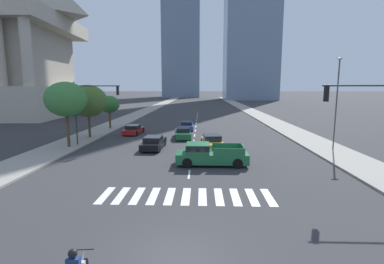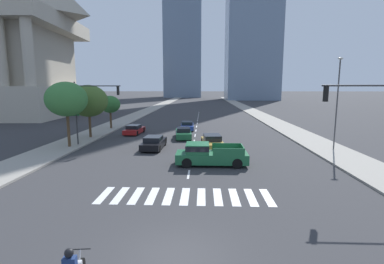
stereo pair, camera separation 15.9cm
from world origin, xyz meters
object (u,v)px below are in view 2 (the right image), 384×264
object	(u,v)px
sedan_green_4	(183,133)
street_lamp_east	(337,98)
street_tree_nearest	(66,99)
street_tree_second	(89,101)
traffic_signal_far	(92,102)
sedan_black_0	(154,143)
pickup_truck	(208,155)
street_tree_third	(110,104)
sedan_gold_1	(212,142)
sedan_red_3	(134,130)
sedan_blue_2	(187,126)
traffic_signal_near	(370,114)

from	to	relation	value
sedan_green_4	street_lamp_east	bearing A→B (deg)	-118.52
street_tree_nearest	street_tree_second	world-z (taller)	street_tree_nearest
sedan_green_4	traffic_signal_far	xyz separation A→B (m)	(-8.77, -4.90, 3.87)
sedan_black_0	street_lamp_east	bearing A→B (deg)	-88.68
pickup_truck	traffic_signal_far	xyz separation A→B (m)	(-11.48, 6.72, 3.65)
street_tree_third	street_lamp_east	bearing A→B (deg)	-27.32
sedan_black_0	sedan_gold_1	distance (m)	5.72
sedan_gold_1	sedan_red_3	distance (m)	12.73
street_tree_third	sedan_gold_1	bearing A→B (deg)	-41.44
sedan_red_3	traffic_signal_far	xyz separation A→B (m)	(-2.30, -7.64, 3.91)
sedan_green_4	street_tree_nearest	world-z (taller)	street_tree_nearest
sedan_blue_2	traffic_signal_near	distance (m)	26.09
street_lamp_east	street_tree_nearest	distance (m)	25.43
pickup_truck	street_lamp_east	bearing A→B (deg)	-155.31
traffic_signal_near	street_tree_second	size ratio (longest dim) A/B	1.04
sedan_gold_1	traffic_signal_near	distance (m)	14.44
sedan_gold_1	traffic_signal_far	xyz separation A→B (m)	(-12.01, 0.60, 3.86)
sedan_red_3	sedan_green_4	xyz separation A→B (m)	(6.48, -2.74, 0.04)
traffic_signal_far	pickup_truck	bearing A→B (deg)	-30.35
pickup_truck	street_tree_nearest	size ratio (longest dim) A/B	0.87
traffic_signal_near	street_tree_nearest	xyz separation A→B (m)	(-22.63, 10.54, 0.34)
sedan_blue_2	sedan_red_3	xyz separation A→B (m)	(-6.57, -3.78, -0.02)
pickup_truck	traffic_signal_near	xyz separation A→B (m)	(9.10, -4.85, 3.62)
traffic_signal_far	street_tree_nearest	xyz separation A→B (m)	(-2.06, -1.04, 0.31)
pickup_truck	street_tree_third	bearing A→B (deg)	-53.63
sedan_gold_1	sedan_green_4	size ratio (longest dim) A/B	1.02
sedan_blue_2	traffic_signal_far	world-z (taller)	traffic_signal_far
sedan_black_0	street_lamp_east	world-z (taller)	street_lamp_east
traffic_signal_near	pickup_truck	bearing A→B (deg)	-28.07
sedan_blue_2	street_tree_third	size ratio (longest dim) A/B	0.99
sedan_blue_2	sedan_green_4	xyz separation A→B (m)	(-0.09, -6.52, 0.03)
pickup_truck	sedan_black_0	distance (m)	7.69
sedan_blue_2	street_tree_nearest	xyz separation A→B (m)	(-10.93, -12.46, 4.21)
traffic_signal_near	street_tree_third	bearing A→B (deg)	-45.94
traffic_signal_near	street_lamp_east	world-z (taller)	street_lamp_east
sedan_black_0	sedan_blue_2	size ratio (longest dim) A/B	1.02
street_tree_third	sedan_green_4	bearing A→B (deg)	-32.56
sedan_gold_1	street_lamp_east	world-z (taller)	street_lamp_east
sedan_blue_2	sedan_green_4	bearing A→B (deg)	176.61
street_tree_second	pickup_truck	bearing A→B (deg)	-39.13
sedan_gold_1	street_lamp_east	size ratio (longest dim) A/B	0.59
sedan_green_4	street_tree_nearest	distance (m)	13.04
sedan_gold_1	street_tree_nearest	distance (m)	14.67
pickup_truck	sedan_red_3	xyz separation A→B (m)	(-9.18, 14.36, -0.27)
sedan_gold_1	street_tree_nearest	xyz separation A→B (m)	(-14.06, -0.44, 4.17)
sedan_red_3	sedan_green_4	bearing A→B (deg)	-108.38
sedan_black_0	sedan_red_3	bearing A→B (deg)	27.02
street_tree_second	sedan_black_0	bearing A→B (deg)	-32.53
pickup_truck	street_tree_third	size ratio (longest dim) A/B	1.19
sedan_black_0	traffic_signal_near	xyz separation A→B (m)	(14.27, -10.53, 3.85)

